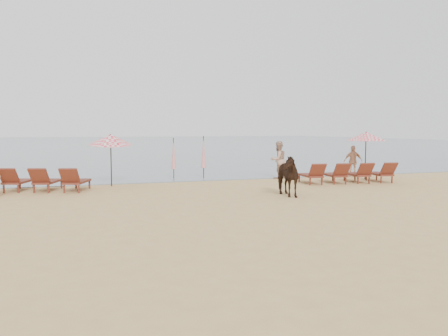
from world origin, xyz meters
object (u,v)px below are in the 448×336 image
(lounger_cluster_right, at_px, (348,173))
(beachgoer_right_a, at_px, (278,160))
(umbrella_open_right, at_px, (366,136))
(umbrella_closed_right, at_px, (174,154))
(lounger_cluster_left, at_px, (45,180))
(cow, at_px, (285,175))
(umbrella_open_left_b, at_px, (111,140))
(umbrella_closed_left, at_px, (204,152))
(beachgoer_right_b, at_px, (353,161))

(lounger_cluster_right, height_order, beachgoer_right_a, beachgoer_right_a)
(umbrella_open_right, xyz_separation_m, umbrella_closed_right, (-9.54, 3.05, -0.90))
(umbrella_open_right, bearing_deg, beachgoer_right_a, 140.59)
(umbrella_open_right, bearing_deg, lounger_cluster_left, 161.20)
(umbrella_open_right, distance_m, cow, 7.82)
(umbrella_closed_right, height_order, cow, umbrella_closed_right)
(umbrella_open_left_b, height_order, umbrella_open_right, umbrella_open_right)
(lounger_cluster_left, xyz_separation_m, umbrella_open_right, (15.54, -0.12, 1.73))
(umbrella_open_left_b, height_order, cow, umbrella_open_left_b)
(lounger_cluster_left, height_order, umbrella_open_right, umbrella_open_right)
(umbrella_open_left_b, bearing_deg, umbrella_closed_left, 9.11)
(cow, bearing_deg, beachgoer_right_b, 39.19)
(lounger_cluster_left, xyz_separation_m, cow, (8.97, -4.10, 0.32))
(lounger_cluster_left, height_order, umbrella_closed_right, umbrella_closed_right)
(umbrella_open_right, bearing_deg, cow, -167.13)
(cow, relative_size, beachgoer_right_a, 0.97)
(umbrella_open_right, height_order, beachgoer_right_a, umbrella_open_right)
(umbrella_open_left_b, bearing_deg, umbrella_closed_right, 19.17)
(umbrella_open_right, xyz_separation_m, cow, (-6.57, -3.99, -1.41))
(beachgoer_right_a, distance_m, beachgoer_right_b, 4.30)
(umbrella_closed_left, bearing_deg, umbrella_open_right, -20.32)
(lounger_cluster_left, relative_size, beachgoer_right_a, 1.85)
(umbrella_closed_left, relative_size, beachgoer_right_a, 1.14)
(lounger_cluster_right, distance_m, umbrella_closed_left, 7.42)
(lounger_cluster_right, bearing_deg, cow, -143.42)
(cow, bearing_deg, umbrella_closed_right, 114.16)
(lounger_cluster_right, height_order, umbrella_open_right, umbrella_open_right)
(lounger_cluster_left, height_order, umbrella_closed_left, umbrella_closed_left)
(lounger_cluster_left, bearing_deg, umbrella_open_right, 17.87)
(umbrella_closed_left, height_order, beachgoer_right_a, umbrella_closed_left)
(umbrella_closed_left, xyz_separation_m, cow, (1.38, -6.93, -0.57))
(umbrella_open_left_b, distance_m, beachgoer_right_b, 12.92)
(lounger_cluster_right, xyz_separation_m, umbrella_closed_right, (-7.64, 4.30, 0.84))
(lounger_cluster_left, bearing_deg, cow, -6.30)
(umbrella_closed_right, distance_m, beachgoer_right_a, 5.51)
(lounger_cluster_right, xyz_separation_m, beachgoer_right_a, (-2.33, 2.87, 0.50))
(lounger_cluster_left, bearing_deg, umbrella_closed_left, 38.72)
(lounger_cluster_right, distance_m, beachgoer_right_b, 3.11)
(umbrella_closed_left, height_order, beachgoer_right_b, umbrella_closed_left)
(umbrella_open_left_b, distance_m, umbrella_open_right, 12.86)
(lounger_cluster_left, bearing_deg, beachgoer_right_a, 25.89)
(lounger_cluster_left, height_order, beachgoer_right_a, beachgoer_right_a)
(umbrella_closed_left, relative_size, cow, 1.17)
(lounger_cluster_left, relative_size, beachgoer_right_b, 2.11)
(cow, bearing_deg, lounger_cluster_right, 31.67)
(umbrella_open_right, relative_size, beachgoer_right_b, 1.44)
(lounger_cluster_right, distance_m, umbrella_open_right, 2.86)
(beachgoer_right_b, bearing_deg, umbrella_closed_right, 7.54)
(umbrella_open_right, xyz_separation_m, beachgoer_right_a, (-4.22, 1.62, -1.24))
(cow, relative_size, beachgoer_right_b, 1.12)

